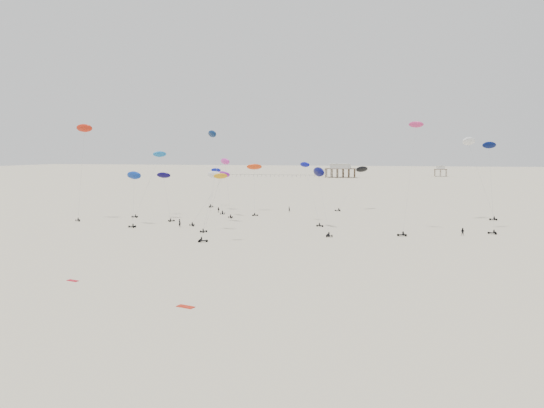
% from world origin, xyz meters
% --- Properties ---
extents(ground_plane, '(900.00, 900.00, 0.00)m').
position_xyz_m(ground_plane, '(0.00, 200.00, 0.00)').
color(ground_plane, beige).
extents(pavilion_main, '(21.00, 13.00, 9.80)m').
position_xyz_m(pavilion_main, '(-10.00, 350.00, 4.22)').
color(pavilion_main, brown).
rests_on(pavilion_main, ground).
extents(pavilion_small, '(9.00, 7.00, 8.00)m').
position_xyz_m(pavilion_small, '(60.00, 380.00, 3.49)').
color(pavilion_small, brown).
rests_on(pavilion_small, ground).
extents(pier_fence, '(80.20, 0.20, 1.50)m').
position_xyz_m(pier_fence, '(-62.00, 350.00, 0.77)').
color(pier_fence, black).
rests_on(pier_fence, ground).
extents(rig_0, '(8.38, 12.46, 15.39)m').
position_xyz_m(rig_0, '(-18.62, 106.33, 10.04)').
color(rig_0, black).
rests_on(rig_0, ground).
extents(rig_1, '(4.14, 7.01, 13.92)m').
position_xyz_m(rig_1, '(-15.40, 93.06, 10.08)').
color(rig_1, black).
rests_on(rig_1, ground).
extents(rig_2, '(6.00, 14.62, 26.43)m').
position_xyz_m(rig_2, '(29.45, 101.31, 15.12)').
color(rig_2, black).
rests_on(rig_2, ground).
extents(rig_3, '(3.47, 8.11, 13.05)m').
position_xyz_m(rig_3, '(-32.70, 144.43, 7.47)').
color(rig_3, black).
rests_on(rig_3, ground).
extents(rig_4, '(6.20, 7.97, 16.61)m').
position_xyz_m(rig_4, '(-20.23, 119.17, 12.04)').
color(rig_4, black).
rests_on(rig_4, ground).
extents(rig_5, '(8.12, 8.88, 13.75)m').
position_xyz_m(rig_5, '(-35.08, 110.65, 9.88)').
color(rig_5, black).
rests_on(rig_5, ground).
extents(rig_6, '(5.57, 8.11, 25.96)m').
position_xyz_m(rig_6, '(-56.02, 105.44, 22.03)').
color(rig_6, black).
rests_on(rig_6, ground).
extents(rig_7, '(8.44, 13.31, 18.33)m').
position_xyz_m(rig_7, '(4.82, 111.32, 9.57)').
color(rig_7, black).
rests_on(rig_7, ground).
extents(rig_8, '(7.41, 18.16, 18.96)m').
position_xyz_m(rig_8, '(8.67, 101.56, 11.38)').
color(rig_8, black).
rests_on(rig_8, ground).
extents(rig_9, '(3.96, 11.89, 21.26)m').
position_xyz_m(rig_9, '(47.60, 107.64, 13.51)').
color(rig_9, black).
rests_on(rig_9, ground).
extents(rig_10, '(10.45, 5.25, 22.43)m').
position_xyz_m(rig_10, '(46.47, 127.86, 17.60)').
color(rig_10, black).
rests_on(rig_10, ground).
extents(rig_11, '(5.93, 3.96, 14.11)m').
position_xyz_m(rig_11, '(-10.57, 78.06, 6.34)').
color(rig_11, black).
rests_on(rig_11, ground).
extents(rig_12, '(7.23, 9.96, 18.97)m').
position_xyz_m(rig_12, '(-41.07, 116.54, 13.35)').
color(rig_12, black).
rests_on(rig_12, ground).
extents(rig_13, '(10.08, 10.16, 15.06)m').
position_xyz_m(rig_13, '(14.90, 144.82, 10.72)').
color(rig_13, black).
rests_on(rig_13, ground).
extents(rig_14, '(7.20, 15.78, 18.37)m').
position_xyz_m(rig_14, '(-15.76, 133.29, 11.81)').
color(rig_14, black).
rests_on(rig_14, ground).
extents(rig_15, '(9.84, 13.65, 25.78)m').
position_xyz_m(rig_15, '(-28.22, 131.93, 19.69)').
color(rig_15, black).
rests_on(rig_15, ground).
extents(rig_16, '(5.75, 8.19, 13.73)m').
position_xyz_m(rig_16, '(-37.68, 97.74, 10.23)').
color(rig_16, black).
rests_on(rig_16, ground).
extents(spectator_0, '(1.02, 0.91, 2.31)m').
position_xyz_m(spectator_0, '(-24.92, 96.19, 0.00)').
color(spectator_0, black).
rests_on(spectator_0, ground).
extents(spectator_1, '(1.11, 1.02, 1.97)m').
position_xyz_m(spectator_1, '(40.71, 97.81, 0.00)').
color(spectator_1, black).
rests_on(spectator_1, ground).
extents(spectator_2, '(1.28, 1.06, 1.90)m').
position_xyz_m(spectator_2, '(-25.65, 128.00, 0.00)').
color(spectator_2, black).
rests_on(spectator_2, ground).
extents(spectator_3, '(0.84, 0.82, 1.92)m').
position_xyz_m(spectator_3, '(-4.93, 133.73, 0.00)').
color(spectator_3, black).
rests_on(spectator_3, ground).
extents(grounded_kite_a, '(2.36, 1.46, 0.08)m').
position_xyz_m(grounded_kite_a, '(1.66, 34.02, 0.00)').
color(grounded_kite_a, '#B61E0B').
rests_on(grounded_kite_a, ground).
extents(grounded_kite_b, '(1.92, 1.15, 0.07)m').
position_xyz_m(grounded_kite_b, '(-18.89, 42.43, 0.00)').
color(grounded_kite_b, '#B60B1B').
rests_on(grounded_kite_b, ground).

